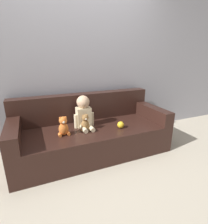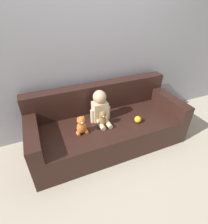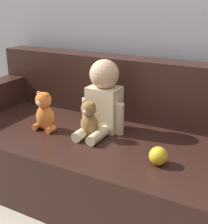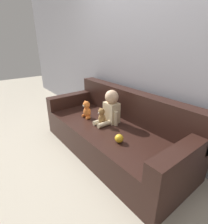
{
  "view_description": "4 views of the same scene",
  "coord_description": "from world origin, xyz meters",
  "px_view_note": "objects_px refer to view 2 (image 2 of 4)",
  "views": [
    {
      "loc": [
        -0.74,
        -2.16,
        1.35
      ],
      "look_at": [
        0.14,
        -0.1,
        0.62
      ],
      "focal_mm": 28.0,
      "sensor_mm": 36.0,
      "label": 1
    },
    {
      "loc": [
        -0.81,
        -1.78,
        1.82
      ],
      "look_at": [
        -0.08,
        -0.03,
        0.57
      ],
      "focal_mm": 28.0,
      "sensor_mm": 36.0,
      "label": 2
    },
    {
      "loc": [
        0.77,
        -1.52,
        1.18
      ],
      "look_at": [
        -0.05,
        -0.0,
        0.54
      ],
      "focal_mm": 50.0,
      "sensor_mm": 36.0,
      "label": 3
    },
    {
      "loc": [
        1.55,
        -1.32,
        1.43
      ],
      "look_at": [
        -0.0,
        -0.12,
        0.61
      ],
      "focal_mm": 28.0,
      "sensor_mm": 36.0,
      "label": 4
    }
  ],
  "objects_px": {
    "couch": "(107,125)",
    "teddy_bear_brown": "(102,119)",
    "person_baby": "(100,108)",
    "toy_ball": "(138,119)",
    "plush_toy_side": "(81,126)"
  },
  "relations": [
    {
      "from": "couch",
      "to": "plush_toy_side",
      "type": "xyz_separation_m",
      "value": [
        -0.41,
        -0.17,
        0.23
      ]
    },
    {
      "from": "couch",
      "to": "person_baby",
      "type": "height_order",
      "value": "person_baby"
    },
    {
      "from": "person_baby",
      "to": "plush_toy_side",
      "type": "distance_m",
      "value": 0.37
    },
    {
      "from": "couch",
      "to": "toy_ball",
      "type": "relative_size",
      "value": 22.55
    },
    {
      "from": "couch",
      "to": "teddy_bear_brown",
      "type": "distance_m",
      "value": 0.27
    },
    {
      "from": "couch",
      "to": "toy_ball",
      "type": "bearing_deg",
      "value": -34.31
    },
    {
      "from": "teddy_bear_brown",
      "to": "plush_toy_side",
      "type": "xyz_separation_m",
      "value": [
        -0.3,
        -0.04,
        0.01
      ]
    },
    {
      "from": "person_baby",
      "to": "teddy_bear_brown",
      "type": "xyz_separation_m",
      "value": [
        -0.02,
        -0.13,
        -0.1
      ]
    },
    {
      "from": "toy_ball",
      "to": "plush_toy_side",
      "type": "bearing_deg",
      "value": 174.25
    },
    {
      "from": "person_baby",
      "to": "teddy_bear_brown",
      "type": "relative_size",
      "value": 1.97
    },
    {
      "from": "couch",
      "to": "plush_toy_side",
      "type": "bearing_deg",
      "value": -157.94
    },
    {
      "from": "couch",
      "to": "teddy_bear_brown",
      "type": "relative_size",
      "value": 9.45
    },
    {
      "from": "person_baby",
      "to": "toy_ball",
      "type": "bearing_deg",
      "value": -29.15
    },
    {
      "from": "plush_toy_side",
      "to": "toy_ball",
      "type": "distance_m",
      "value": 0.78
    },
    {
      "from": "teddy_bear_brown",
      "to": "person_baby",
      "type": "bearing_deg",
      "value": 80.07
    }
  ]
}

